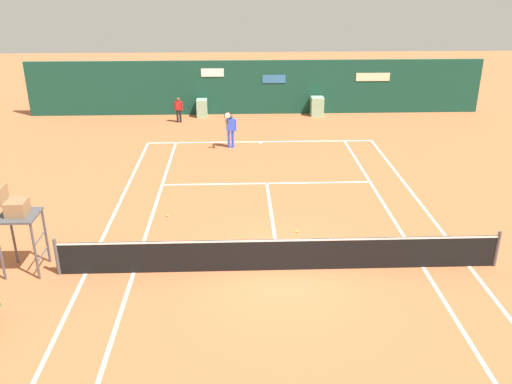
{
  "coord_description": "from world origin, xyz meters",
  "views": [
    {
      "loc": [
        -1.14,
        -12.96,
        7.79
      ],
      "look_at": [
        -0.52,
        3.66,
        0.8
      ],
      "focal_mm": 38.2,
      "sensor_mm": 36.0,
      "label": 1
    }
  ],
  "objects_px": {
    "player_on_baseline": "(231,128)",
    "tennis_ball_near_service_line": "(167,216)",
    "tennis_ball_mid_court": "(297,232)",
    "tennis_ball_by_sideline": "(364,147)",
    "umpire_chair": "(18,215)",
    "ball_kid_centre_post": "(179,108)"
  },
  "relations": [
    {
      "from": "tennis_ball_near_service_line",
      "to": "tennis_ball_mid_court",
      "type": "distance_m",
      "value": 4.41
    },
    {
      "from": "umpire_chair",
      "to": "tennis_ball_near_service_line",
      "type": "relative_size",
      "value": 36.58
    },
    {
      "from": "tennis_ball_by_sideline",
      "to": "umpire_chair",
      "type": "bearing_deg",
      "value": -138.19
    },
    {
      "from": "tennis_ball_by_sideline",
      "to": "tennis_ball_near_service_line",
      "type": "xyz_separation_m",
      "value": [
        -8.19,
        -7.1,
        0.0
      ]
    },
    {
      "from": "player_on_baseline",
      "to": "tennis_ball_mid_court",
      "type": "height_order",
      "value": "player_on_baseline"
    },
    {
      "from": "player_on_baseline",
      "to": "tennis_ball_near_service_line",
      "type": "height_order",
      "value": "player_on_baseline"
    },
    {
      "from": "umpire_chair",
      "to": "tennis_ball_mid_court",
      "type": "height_order",
      "value": "umpire_chair"
    },
    {
      "from": "player_on_baseline",
      "to": "tennis_ball_mid_court",
      "type": "bearing_deg",
      "value": 93.21
    },
    {
      "from": "tennis_ball_by_sideline",
      "to": "tennis_ball_mid_court",
      "type": "height_order",
      "value": "same"
    },
    {
      "from": "ball_kid_centre_post",
      "to": "tennis_ball_mid_court",
      "type": "height_order",
      "value": "ball_kid_centre_post"
    },
    {
      "from": "tennis_ball_by_sideline",
      "to": "tennis_ball_near_service_line",
      "type": "height_order",
      "value": "same"
    },
    {
      "from": "umpire_chair",
      "to": "tennis_ball_mid_court",
      "type": "distance_m",
      "value": 8.08
    },
    {
      "from": "ball_kid_centre_post",
      "to": "tennis_ball_by_sideline",
      "type": "xyz_separation_m",
      "value": [
        8.89,
        -4.64,
        -0.73
      ]
    },
    {
      "from": "tennis_ball_mid_court",
      "to": "tennis_ball_by_sideline",
      "type": "bearing_deg",
      "value": 64.65
    },
    {
      "from": "tennis_ball_by_sideline",
      "to": "tennis_ball_mid_court",
      "type": "bearing_deg",
      "value": -115.35
    },
    {
      "from": "player_on_baseline",
      "to": "tennis_ball_near_service_line",
      "type": "xyz_separation_m",
      "value": [
        -2.08,
        -7.31,
        -0.91
      ]
    },
    {
      "from": "player_on_baseline",
      "to": "tennis_ball_near_service_line",
      "type": "bearing_deg",
      "value": 63.51
    },
    {
      "from": "ball_kid_centre_post",
      "to": "tennis_ball_mid_court",
      "type": "bearing_deg",
      "value": 110.69
    },
    {
      "from": "ball_kid_centre_post",
      "to": "tennis_ball_mid_court",
      "type": "relative_size",
      "value": 19.62
    },
    {
      "from": "player_on_baseline",
      "to": "tennis_ball_mid_court",
      "type": "relative_size",
      "value": 26.69
    },
    {
      "from": "player_on_baseline",
      "to": "tennis_ball_near_service_line",
      "type": "relative_size",
      "value": 26.69
    },
    {
      "from": "player_on_baseline",
      "to": "tennis_ball_by_sideline",
      "type": "relative_size",
      "value": 26.69
    }
  ]
}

